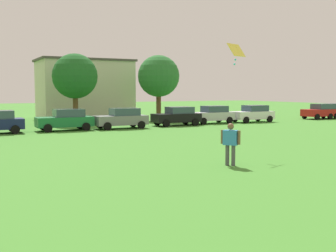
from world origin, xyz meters
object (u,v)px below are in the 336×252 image
(parked_car_green_2, at_px, (66,120))
(tree_far_right, at_px, (159,76))
(kite, at_px, (236,52))
(parked_car_white_6, at_px, (253,114))
(parked_car_yellow_8, at_px, (334,111))
(parked_car_black_4, at_px, (177,116))
(adult_bystander, at_px, (230,141))
(tree_right, at_px, (75,76))
(parked_car_silver_5, at_px, (212,114))
(parked_car_gray_3, at_px, (122,118))
(parked_car_red_7, at_px, (321,111))

(parked_car_green_2, xyz_separation_m, tree_far_right, (11.59, 7.14, 3.79))
(kite, xyz_separation_m, tree_far_right, (6.76, 22.67, -0.40))
(parked_car_white_6, height_order, parked_car_yellow_8, same)
(parked_car_green_2, xyz_separation_m, parked_car_black_4, (10.03, 0.13, 0.00))
(adult_bystander, distance_m, tree_right, 24.92)
(adult_bystander, distance_m, parked_car_silver_5, 22.32)
(adult_bystander, bearing_deg, tree_far_right, 124.28)
(parked_car_black_4, relative_size, parked_car_yellow_8, 1.00)
(parked_car_silver_5, height_order, tree_right, tree_right)
(parked_car_yellow_8, bearing_deg, tree_right, -11.66)
(tree_far_right, bearing_deg, parked_car_gray_3, -133.12)
(adult_bystander, relative_size, parked_car_red_7, 0.41)
(parked_car_gray_3, relative_size, parked_car_yellow_8, 1.00)
(parked_car_white_6, bearing_deg, parked_car_silver_5, -6.36)
(tree_far_right, bearing_deg, parked_car_silver_5, -68.06)
(kite, relative_size, parked_car_gray_3, 0.26)
(parked_car_gray_3, distance_m, parked_car_black_4, 5.52)
(kite, height_order, tree_right, tree_right)
(parked_car_black_4, bearing_deg, kite, 71.64)
(parked_car_red_7, distance_m, parked_car_yellow_8, 2.04)
(parked_car_green_2, bearing_deg, kite, 107.29)
(adult_bystander, xyz_separation_m, parked_car_black_4, (7.49, 18.44, -0.20))
(kite, distance_m, parked_car_red_7, 28.89)
(parked_car_gray_3, distance_m, tree_right, 7.94)
(parked_car_green_2, xyz_separation_m, tree_right, (2.45, 6.37, 3.61))
(parked_car_green_2, height_order, parked_car_red_7, same)
(kite, bearing_deg, tree_far_right, 73.40)
(parked_car_green_2, distance_m, parked_car_black_4, 10.03)
(adult_bystander, relative_size, tree_far_right, 0.26)
(parked_car_white_6, distance_m, parked_car_yellow_8, 11.84)
(parked_car_gray_3, bearing_deg, parked_car_yellow_8, -177.86)
(parked_car_green_2, height_order, tree_right, tree_right)
(parked_car_gray_3, relative_size, parked_car_silver_5, 1.00)
(parked_car_white_6, height_order, parked_car_red_7, same)
(tree_far_right, bearing_deg, kite, -106.60)
(adult_bystander, bearing_deg, parked_car_white_6, 102.79)
(parked_car_yellow_8, bearing_deg, parked_car_red_7, 1.26)
(parked_car_green_2, xyz_separation_m, parked_car_white_6, (18.69, 0.22, 0.00))
(adult_bystander, bearing_deg, parked_car_yellow_8, 87.89)
(parked_car_green_2, distance_m, parked_car_gray_3, 4.55)
(kite, relative_size, tree_far_right, 0.16)
(adult_bystander, height_order, parked_car_yellow_8, adult_bystander)
(kite, xyz_separation_m, tree_right, (-2.38, 21.90, -0.58))
(tree_right, bearing_deg, kite, -83.79)
(parked_car_yellow_8, bearing_deg, tree_far_right, -19.12)
(parked_car_black_4, bearing_deg, parked_car_green_2, 0.71)
(parked_car_silver_5, xyz_separation_m, tree_far_right, (-2.58, 6.42, 3.79))
(adult_bystander, distance_m, tree_far_right, 27.26)
(parked_car_green_2, height_order, tree_far_right, tree_far_right)
(parked_car_gray_3, height_order, parked_car_black_4, same)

